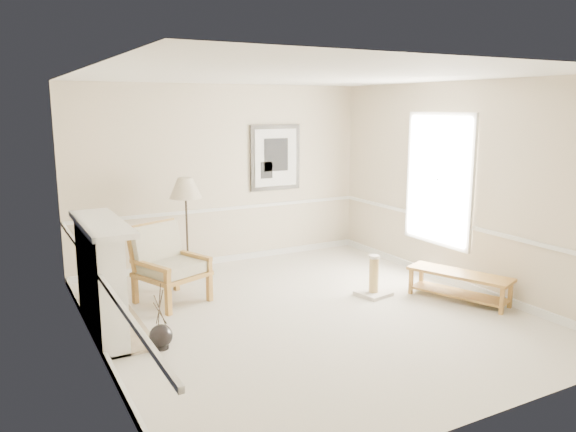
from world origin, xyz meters
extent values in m
plane|color=silver|center=(0.00, 0.00, 0.00)|extent=(5.50, 5.50, 0.00)
cube|color=beige|center=(0.00, 2.75, 1.45)|extent=(5.00, 0.04, 2.90)
cube|color=beige|center=(0.00, -2.75, 1.45)|extent=(5.00, 0.04, 2.90)
cube|color=beige|center=(-2.50, 0.00, 1.45)|extent=(0.04, 5.50, 2.90)
cube|color=beige|center=(2.50, 0.00, 1.45)|extent=(0.04, 5.50, 2.90)
cube|color=white|center=(0.00, 0.00, 2.90)|extent=(5.00, 5.50, 0.04)
cube|color=white|center=(0.00, 2.73, 0.05)|extent=(4.95, 0.04, 0.10)
cube|color=white|center=(0.00, 2.73, 0.90)|extent=(4.95, 0.04, 0.05)
cube|color=white|center=(2.46, 0.40, 1.50)|extent=(0.03, 1.20, 1.80)
cube|color=white|center=(2.45, 0.40, 1.50)|extent=(0.05, 1.34, 1.94)
cube|color=black|center=(0.95, 2.72, 1.70)|extent=(0.92, 0.04, 1.10)
cube|color=white|center=(0.95, 2.69, 1.70)|extent=(0.78, 0.01, 0.96)
cube|color=black|center=(0.95, 2.69, 1.75)|extent=(0.45, 0.01, 0.55)
cube|color=white|center=(-2.36, 0.60, 0.62)|extent=(0.28, 1.50, 1.25)
cube|color=white|center=(-2.31, 0.60, 1.28)|extent=(0.46, 1.64, 0.06)
cube|color=#C6B28E|center=(-2.21, 0.60, 0.55)|extent=(0.02, 1.05, 0.95)
cube|color=black|center=(-2.20, 0.60, 0.42)|extent=(0.02, 0.62, 0.58)
cube|color=#AE7C3A|center=(-2.20, 0.60, 0.16)|extent=(0.01, 0.66, 0.05)
cube|color=#C6B28E|center=(-2.20, 0.60, 0.01)|extent=(0.60, 1.50, 0.03)
sphere|color=black|center=(-1.89, -0.12, 0.14)|extent=(0.25, 0.25, 0.25)
cylinder|color=black|center=(-1.89, -0.12, 0.04)|extent=(0.16, 0.16, 0.07)
cylinder|color=black|center=(-1.89, -0.12, 0.47)|extent=(0.08, 0.08, 0.39)
cylinder|color=black|center=(-1.89, -0.12, 0.44)|extent=(0.10, 0.10, 0.32)
cylinder|color=black|center=(-1.89, -0.12, 0.50)|extent=(0.05, 0.05, 0.46)
cube|color=#AF7F38|center=(-1.54, 0.80, 0.21)|extent=(0.09, 0.09, 0.42)
cube|color=#AF7F38|center=(-1.79, 1.43, 0.21)|extent=(0.09, 0.09, 0.42)
cube|color=#AF7F38|center=(-0.90, 1.05, 0.21)|extent=(0.09, 0.09, 0.42)
cube|color=#AF7F38|center=(-1.16, 1.69, 0.21)|extent=(0.09, 0.09, 0.42)
cube|color=#AF7F38|center=(-1.35, 1.24, 0.39)|extent=(1.01, 1.01, 0.06)
cube|color=#AF7F38|center=(-1.48, 1.57, 0.73)|extent=(0.79, 0.46, 0.61)
cube|color=#AF7F38|center=(-1.66, 1.11, 0.58)|extent=(0.35, 0.74, 0.06)
cube|color=#AF7F38|center=(-1.03, 1.37, 0.58)|extent=(0.35, 0.74, 0.06)
cube|color=white|center=(-1.35, 1.24, 0.49)|extent=(0.92, 0.92, 0.13)
cube|color=white|center=(-1.45, 1.51, 0.75)|extent=(0.74, 0.47, 0.54)
cylinder|color=black|center=(-0.81, 2.19, 0.01)|extent=(0.25, 0.25, 0.03)
cylinder|color=black|center=(-0.81, 2.19, 0.71)|extent=(0.03, 0.03, 1.37)
cone|color=beige|center=(-0.81, 2.19, 1.37)|extent=(0.57, 0.57, 0.30)
cube|color=#AF7F38|center=(2.03, -0.52, 0.37)|extent=(0.89, 1.42, 0.04)
cube|color=#AF7F38|center=(2.03, -0.52, 0.10)|extent=(0.80, 1.30, 0.03)
cube|color=#AF7F38|center=(2.12, -1.16, 0.17)|extent=(0.06, 0.06, 0.35)
cube|color=#AF7F38|center=(2.40, -1.04, 0.17)|extent=(0.06, 0.06, 0.35)
cube|color=#AF7F38|center=(1.65, 0.00, 0.17)|extent=(0.06, 0.06, 0.35)
cube|color=#AF7F38|center=(1.94, 0.11, 0.17)|extent=(0.06, 0.06, 0.35)
cube|color=white|center=(1.16, 0.19, 0.02)|extent=(0.46, 0.46, 0.05)
cylinder|color=tan|center=(1.16, 0.19, 0.29)|extent=(0.13, 0.13, 0.48)
cylinder|color=white|center=(1.16, 0.19, 0.55)|extent=(0.15, 0.15, 0.04)
camera|label=1|loc=(-3.38, -5.71, 2.56)|focal=35.00mm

